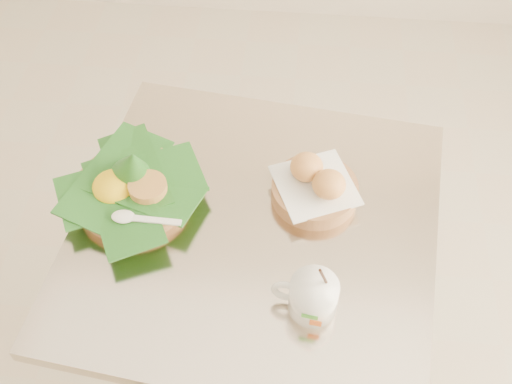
# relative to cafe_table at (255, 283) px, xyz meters

# --- Properties ---
(cafe_table) EXTENTS (0.78, 0.78, 0.75)m
(cafe_table) POSITION_rel_cafe_table_xyz_m (0.00, 0.00, 0.00)
(cafe_table) COLOR gray
(cafe_table) RESTS_ON floor
(rice_basket) EXTENTS (0.28, 0.28, 0.14)m
(rice_basket) POSITION_rel_cafe_table_xyz_m (-0.25, 0.05, 0.26)
(rice_basket) COLOR #A57546
(rice_basket) RESTS_ON cafe_table
(bread_basket) EXTENTS (0.19, 0.19, 0.09)m
(bread_basket) POSITION_rel_cafe_table_xyz_m (0.11, 0.08, 0.25)
(bread_basket) COLOR #A57546
(bread_basket) RESTS_ON cafe_table
(coffee_mug) EXTENTS (0.12, 0.09, 0.15)m
(coffee_mug) POSITION_rel_cafe_table_xyz_m (0.12, -0.17, 0.26)
(coffee_mug) COLOR white
(coffee_mug) RESTS_ON cafe_table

